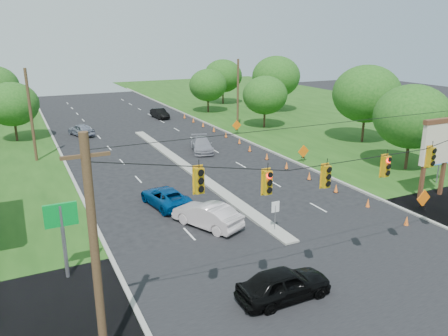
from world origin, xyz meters
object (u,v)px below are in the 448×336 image
black_sedan (284,284)px  white_sedan (207,215)px  blue_pickup (165,197)px  pylon_sign (438,146)px

black_sedan → white_sedan: (0.02, 9.00, 0.02)m
black_sedan → blue_pickup: black_sedan is taller
pylon_sign → black_sedan: (-17.86, -6.60, -3.21)m
black_sedan → white_sedan: size_ratio=0.94×
white_sedan → blue_pickup: white_sedan is taller
white_sedan → blue_pickup: size_ratio=1.01×
pylon_sign → white_sedan: (-17.84, 2.39, -3.19)m
blue_pickup → pylon_sign: bearing=150.8°
pylon_sign → black_sedan: bearing=-159.7°
white_sedan → black_sedan: bearing=64.9°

